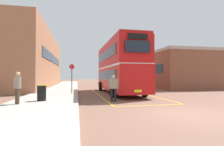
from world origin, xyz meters
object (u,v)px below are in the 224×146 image
object	(u,v)px
double_decker_bus	(119,67)
litter_bin	(42,93)
pedestrian_boarding	(113,86)
pedestrian_waiting_near	(17,85)
bus_stop_sign	(72,76)
single_deck_bus	(113,76)

from	to	relation	value
double_decker_bus	litter_bin	world-z (taller)	double_decker_bus
pedestrian_boarding	double_decker_bus	bearing A→B (deg)	73.09
pedestrian_boarding	pedestrian_waiting_near	size ratio (longest dim) A/B	1.00
pedestrian_boarding	pedestrian_waiting_near	world-z (taller)	pedestrian_waiting_near
litter_bin	bus_stop_sign	bearing A→B (deg)	69.53
double_decker_bus	bus_stop_sign	xyz separation A→B (m)	(-4.35, -0.79, -0.85)
double_decker_bus	single_deck_bus	world-z (taller)	double_decker_bus
pedestrian_waiting_near	litter_bin	distance (m)	1.57
bus_stop_sign	single_deck_bus	bearing A→B (deg)	69.52
pedestrian_boarding	bus_stop_sign	bearing A→B (deg)	120.49
double_decker_bus	litter_bin	bearing A→B (deg)	-139.12
double_decker_bus	pedestrian_waiting_near	distance (m)	9.49
pedestrian_boarding	litter_bin	world-z (taller)	pedestrian_boarding
bus_stop_sign	pedestrian_boarding	bearing A→B (deg)	-59.51
double_decker_bus	pedestrian_boarding	distance (m)	5.84
double_decker_bus	bus_stop_sign	bearing A→B (deg)	-169.67
pedestrian_boarding	bus_stop_sign	xyz separation A→B (m)	(-2.71, 4.60, 0.68)
single_deck_bus	pedestrian_waiting_near	bearing A→B (deg)	-111.65
double_decker_bus	pedestrian_waiting_near	size ratio (longest dim) A/B	6.16
single_deck_bus	double_decker_bus	bearing A→B (deg)	-99.69
single_deck_bus	litter_bin	size ratio (longest dim) A/B	9.03
double_decker_bus	bus_stop_sign	size ratio (longest dim) A/B	4.18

